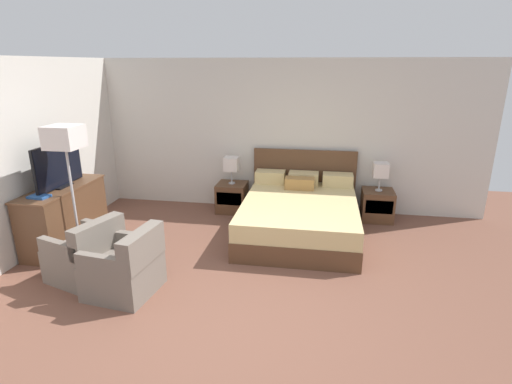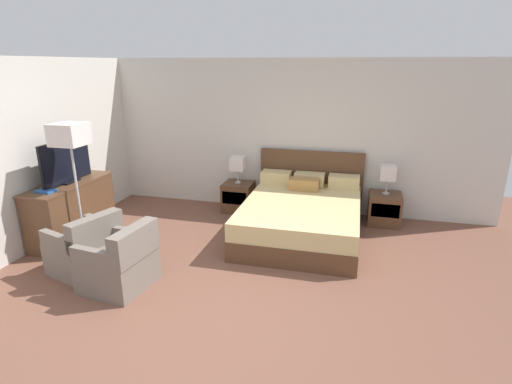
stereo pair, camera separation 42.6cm
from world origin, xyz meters
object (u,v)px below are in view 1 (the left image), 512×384
dresser (65,215)px  floor_lamp (65,145)px  bed (300,214)px  book_red_cover (39,197)px  table_lamp_left (231,164)px  nightstand_left (232,197)px  nightstand_right (377,205)px  armchair_companion (126,269)px  tv (58,166)px  armchair_by_window (87,256)px  table_lamp_right (381,170)px

dresser → floor_lamp: size_ratio=0.81×
bed → book_red_cover: bed is taller
bed → table_lamp_left: size_ratio=4.69×
nightstand_left → table_lamp_left: 0.58m
nightstand_right → table_lamp_left: table_lamp_left is taller
armchair_companion → table_lamp_left: bearing=78.1°
nightstand_right → tv: (-4.39, -1.65, 0.88)m
armchair_by_window → dresser: bearing=135.0°
dresser → floor_lamp: 1.16m
nightstand_left → armchair_companion: (-0.57, -2.71, 0.04)m
nightstand_right → book_red_cover: bearing=-154.2°
dresser → nightstand_right: bearing=20.9°
nightstand_left → table_lamp_left: table_lamp_left is taller
book_red_cover → floor_lamp: (0.36, 0.15, 0.64)m
table_lamp_right → nightstand_left: bearing=-180.0°
bed → dresser: bed is taller
nightstand_right → dresser: bearing=-159.1°
table_lamp_right → book_red_cover: bearing=-154.2°
table_lamp_right → bed: bearing=-148.1°
bed → nightstand_right: 1.42m
armchair_by_window → armchair_companion: (0.60, -0.21, 0.00)m
table_lamp_left → dresser: bearing=-139.8°
nightstand_right → dresser: size_ratio=0.35×
tv → bed: bearing=15.8°
bed → nightstand_left: size_ratio=4.36×
nightstand_right → tv: 4.77m
bed → table_lamp_right: bed is taller
nightstand_right → dresser: (-4.39, -1.68, 0.18)m
nightstand_left → dresser: dresser is taller
table_lamp_right → tv: 4.70m
bed → tv: tv is taller
table_lamp_right → tv: (-4.39, -1.65, 0.30)m
bed → tv: size_ratio=2.26×
tv → dresser: bearing=-95.8°
tv → armchair_by_window: bearing=-46.0°
dresser → book_red_cover: size_ratio=5.81×
nightstand_right → armchair_by_window: size_ratio=0.57×
dresser → book_red_cover: bearing=-87.9°
book_red_cover → armchair_companion: bearing=-23.0°
table_lamp_right → dresser: table_lamp_right is taller
bed → floor_lamp: floor_lamp is taller
nightstand_left → table_lamp_right: table_lamp_right is taller
table_lamp_left → bed: bearing=-31.9°
book_red_cover → nightstand_left: bearing=47.1°
table_lamp_left → armchair_by_window: (-1.17, -2.50, -0.54)m
nightstand_left → book_red_cover: 2.96m
table_lamp_left → armchair_by_window: size_ratio=0.53×
floor_lamp → armchair_companion: bearing=-35.5°
nightstand_right → armchair_companion: size_ratio=0.64×
table_lamp_left → dresser: size_ratio=0.33×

